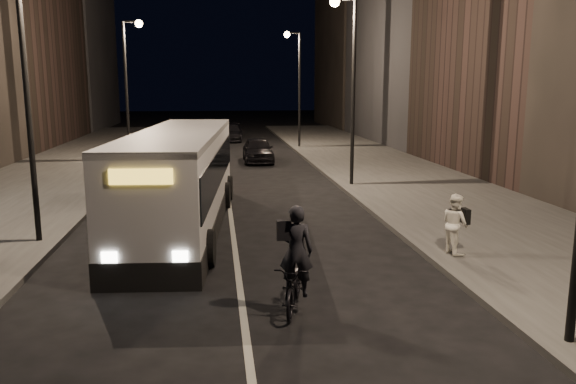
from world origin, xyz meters
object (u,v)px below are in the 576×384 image
object	(u,v)px
cyclist_on_bicycle	(295,275)
car_near	(258,150)
city_bus	(181,175)
streetlight_right_mid	(348,66)
pedestrian_woman	(455,224)
car_mid	(173,139)
car_far	(231,132)
streetlight_left_far	(130,71)
streetlight_right_far	(296,74)
streetlight_left_near	(34,55)

from	to	relation	value
cyclist_on_bicycle	car_near	world-z (taller)	cyclist_on_bicycle
city_bus	streetlight_right_mid	bearing A→B (deg)	47.46
city_bus	pedestrian_woman	bearing A→B (deg)	-25.95
car_mid	car_far	distance (m)	6.62
streetlight_left_far	pedestrian_woman	bearing A→B (deg)	-61.90
cyclist_on_bicycle	car_far	world-z (taller)	cyclist_on_bicycle
streetlight_right_mid	pedestrian_woman	distance (m)	11.64
cyclist_on_bicycle	pedestrian_woman	world-z (taller)	cyclist_on_bicycle
cyclist_on_bicycle	car_far	bearing A→B (deg)	105.00
streetlight_right_mid	streetlight_right_far	size ratio (longest dim) A/B	1.00
streetlight_left_near	car_far	world-z (taller)	streetlight_left_near
cyclist_on_bicycle	car_far	size ratio (longest dim) A/B	0.47
pedestrian_woman	streetlight_left_far	bearing A→B (deg)	17.72
pedestrian_woman	car_near	bearing A→B (deg)	0.25
pedestrian_woman	streetlight_left_near	bearing A→B (deg)	65.61
streetlight_left_far	car_far	xyz separation A→B (m)	(6.13, 12.41, -4.67)
streetlight_right_far	car_mid	size ratio (longest dim) A/B	2.06
streetlight_left_far	car_mid	distance (m)	9.00
streetlight_left_near	pedestrian_woman	bearing A→B (deg)	-14.00
cyclist_on_bicycle	car_mid	world-z (taller)	cyclist_on_bicycle
car_mid	car_far	world-z (taller)	car_far
streetlight_right_mid	car_far	xyz separation A→B (m)	(-4.53, 22.41, -4.67)
cyclist_on_bicycle	car_near	size ratio (longest dim) A/B	0.51
city_bus	streetlight_right_far	bearing A→B (deg)	77.57
car_near	car_mid	size ratio (longest dim) A/B	1.11
pedestrian_woman	car_far	distance (m)	33.55
streetlight_right_far	streetlight_left_near	bearing A→B (deg)	-113.96
car_mid	streetlight_right_far	bearing A→B (deg)	175.62
city_bus	car_near	xyz separation A→B (m)	(3.64, 15.43, -0.97)
car_far	streetlight_right_far	bearing A→B (deg)	-51.51
streetlight_right_mid	city_bus	distance (m)	10.11
streetlight_left_far	cyclist_on_bicycle	distance (m)	24.94
cyclist_on_bicycle	car_near	bearing A→B (deg)	102.13
pedestrian_woman	car_near	xyz separation A→B (m)	(-3.72, 19.81, -0.22)
pedestrian_woman	car_near	size ratio (longest dim) A/B	0.37
streetlight_left_far	city_bus	world-z (taller)	streetlight_left_far
city_bus	cyclist_on_bicycle	size ratio (longest dim) A/B	5.26
car_near	streetlight_left_far	bearing A→B (deg)	173.46
cyclist_on_bicycle	pedestrian_woman	xyz separation A→B (m)	(4.69, 2.90, 0.21)
city_bus	streetlight_left_near	bearing A→B (deg)	-151.92
streetlight_right_mid	cyclist_on_bicycle	size ratio (longest dim) A/B	3.60
pedestrian_woman	streetlight_right_far	bearing A→B (deg)	-9.48
streetlight_left_near	cyclist_on_bicycle	xyz separation A→B (m)	(6.40, -5.66, -4.61)
streetlight_left_near	car_mid	size ratio (longest dim) A/B	2.06
city_bus	car_far	world-z (taller)	city_bus
streetlight_left_near	pedestrian_woman	world-z (taller)	streetlight_left_near
streetlight_left_near	streetlight_left_far	world-z (taller)	same
streetlight_right_far	pedestrian_woman	distance (m)	27.13
pedestrian_woman	car_mid	size ratio (longest dim) A/B	0.41
streetlight_left_far	city_bus	size ratio (longest dim) A/B	0.68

